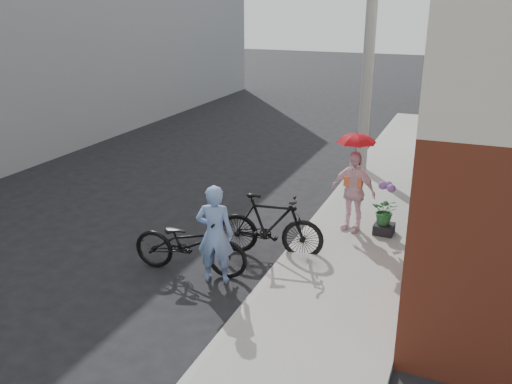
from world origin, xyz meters
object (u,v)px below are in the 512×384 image
Objects in this scene: utility_pole at (370,38)px; planter at (384,229)px; bike_left at (190,243)px; kimono_woman at (353,191)px; bike_right at (270,226)px; officer at (215,234)px.

utility_pole is 5.37m from planter.
bike_left is (-1.52, -6.66, -2.97)m from utility_pole.
kimono_woman reaches higher than bike_left.
planter is (1.80, 1.51, -0.37)m from bike_right.
bike_right is at bearing -95.14° from utility_pole.
planter is at bearing 17.32° from kimono_woman.
officer is 0.83× the size of bike_left.
utility_pole reaches higher than bike_left.
utility_pole reaches higher than planter.
officer is at bearing -130.15° from planter.
officer is 1.06× the size of kimono_woman.
officer is 4.52× the size of planter.
bike_left is 5.47× the size of planter.
utility_pole is at bearing -18.77° from bike_left.
utility_pole is 3.45× the size of bike_left.
bike_left is at bearing -137.31° from planter.
officer is at bearing -105.56° from kimono_woman.
officer is 0.62m from bike_left.
bike_left is at bearing -102.89° from utility_pole.
bike_left is at bearing 128.03° from bike_right.
kimono_woman is at bearing -80.86° from utility_pole.
planter is (1.30, -4.05, -3.28)m from utility_pole.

